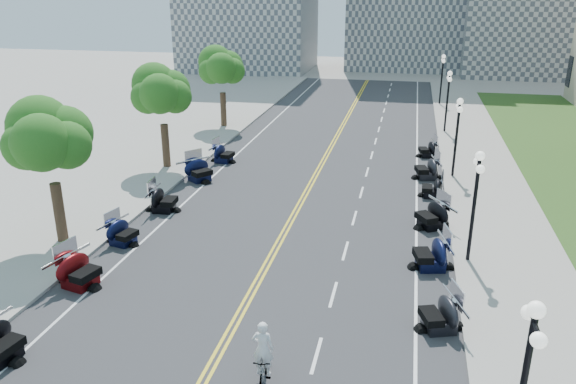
# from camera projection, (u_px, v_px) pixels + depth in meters

# --- Properties ---
(ground) EXTENTS (160.00, 160.00, 0.00)m
(ground) POSITION_uv_depth(u_px,v_px,m) (255.00, 286.00, 22.84)
(ground) COLOR gray
(road) EXTENTS (16.00, 90.00, 0.01)m
(road) POSITION_uv_depth(u_px,v_px,m) (302.00, 200.00, 32.01)
(road) COLOR #333335
(road) RESTS_ON ground
(centerline_yellow_a) EXTENTS (0.12, 90.00, 0.00)m
(centerline_yellow_a) POSITION_uv_depth(u_px,v_px,m) (300.00, 200.00, 32.03)
(centerline_yellow_a) COLOR yellow
(centerline_yellow_a) RESTS_ON road
(centerline_yellow_b) EXTENTS (0.12, 90.00, 0.00)m
(centerline_yellow_b) POSITION_uv_depth(u_px,v_px,m) (304.00, 200.00, 31.98)
(centerline_yellow_b) COLOR yellow
(centerline_yellow_b) RESTS_ON road
(edge_line_north) EXTENTS (0.12, 90.00, 0.00)m
(edge_line_north) POSITION_uv_depth(u_px,v_px,m) (417.00, 209.00, 30.72)
(edge_line_north) COLOR white
(edge_line_north) RESTS_ON road
(edge_line_south) EXTENTS (0.12, 90.00, 0.00)m
(edge_line_south) POSITION_uv_depth(u_px,v_px,m) (196.00, 192.00, 33.29)
(edge_line_south) COLOR white
(edge_line_south) RESTS_ON road
(lane_dash_5) EXTENTS (0.12, 2.00, 0.00)m
(lane_dash_5) POSITION_uv_depth(u_px,v_px,m) (316.00, 355.00, 18.52)
(lane_dash_5) COLOR white
(lane_dash_5) RESTS_ON road
(lane_dash_6) EXTENTS (0.12, 2.00, 0.00)m
(lane_dash_6) POSITION_uv_depth(u_px,v_px,m) (333.00, 294.00, 22.19)
(lane_dash_6) COLOR white
(lane_dash_6) RESTS_ON road
(lane_dash_7) EXTENTS (0.12, 2.00, 0.00)m
(lane_dash_7) POSITION_uv_depth(u_px,v_px,m) (345.00, 251.00, 25.86)
(lane_dash_7) COLOR white
(lane_dash_7) RESTS_ON road
(lane_dash_8) EXTENTS (0.12, 2.00, 0.00)m
(lane_dash_8) POSITION_uv_depth(u_px,v_px,m) (354.00, 218.00, 29.53)
(lane_dash_8) COLOR white
(lane_dash_8) RESTS_ON road
(lane_dash_9) EXTENTS (0.12, 2.00, 0.00)m
(lane_dash_9) POSITION_uv_depth(u_px,v_px,m) (361.00, 192.00, 33.20)
(lane_dash_9) COLOR white
(lane_dash_9) RESTS_ON road
(lane_dash_10) EXTENTS (0.12, 2.00, 0.00)m
(lane_dash_10) POSITION_uv_depth(u_px,v_px,m) (367.00, 172.00, 36.87)
(lane_dash_10) COLOR white
(lane_dash_10) RESTS_ON road
(lane_dash_11) EXTENTS (0.12, 2.00, 0.00)m
(lane_dash_11) POSITION_uv_depth(u_px,v_px,m) (372.00, 155.00, 40.54)
(lane_dash_11) COLOR white
(lane_dash_11) RESTS_ON road
(lane_dash_12) EXTENTS (0.12, 2.00, 0.00)m
(lane_dash_12) POSITION_uv_depth(u_px,v_px,m) (376.00, 141.00, 44.21)
(lane_dash_12) COLOR white
(lane_dash_12) RESTS_ON road
(lane_dash_13) EXTENTS (0.12, 2.00, 0.00)m
(lane_dash_13) POSITION_uv_depth(u_px,v_px,m) (379.00, 129.00, 47.88)
(lane_dash_13) COLOR white
(lane_dash_13) RESTS_ON road
(lane_dash_14) EXTENTS (0.12, 2.00, 0.00)m
(lane_dash_14) POSITION_uv_depth(u_px,v_px,m) (382.00, 119.00, 51.55)
(lane_dash_14) COLOR white
(lane_dash_14) RESTS_ON road
(lane_dash_15) EXTENTS (0.12, 2.00, 0.00)m
(lane_dash_15) POSITION_uv_depth(u_px,v_px,m) (384.00, 110.00, 55.22)
(lane_dash_15) COLOR white
(lane_dash_15) RESTS_ON road
(lane_dash_16) EXTENTS (0.12, 2.00, 0.00)m
(lane_dash_16) POSITION_uv_depth(u_px,v_px,m) (386.00, 103.00, 58.89)
(lane_dash_16) COLOR white
(lane_dash_16) RESTS_ON road
(lane_dash_17) EXTENTS (0.12, 2.00, 0.00)m
(lane_dash_17) POSITION_uv_depth(u_px,v_px,m) (388.00, 96.00, 62.56)
(lane_dash_17) COLOR white
(lane_dash_17) RESTS_ON road
(lane_dash_18) EXTENTS (0.12, 2.00, 0.00)m
(lane_dash_18) POSITION_uv_depth(u_px,v_px,m) (390.00, 90.00, 66.23)
(lane_dash_18) COLOR white
(lane_dash_18) RESTS_ON road
(lane_dash_19) EXTENTS (0.12, 2.00, 0.00)m
(lane_dash_19) POSITION_uv_depth(u_px,v_px,m) (391.00, 84.00, 69.90)
(lane_dash_19) COLOR white
(lane_dash_19) RESTS_ON road
(sidewalk_north) EXTENTS (5.00, 90.00, 0.15)m
(sidewalk_north) POSITION_uv_depth(u_px,v_px,m) (495.00, 214.00, 29.88)
(sidewalk_north) COLOR #9E9991
(sidewalk_north) RESTS_ON ground
(sidewalk_south) EXTENTS (5.00, 90.00, 0.15)m
(sidewalk_south) POSITION_uv_depth(u_px,v_px,m) (133.00, 186.00, 34.09)
(sidewalk_south) COLOR #9E9991
(sidewalk_south) RESTS_ON ground
(street_lamp_2) EXTENTS (0.50, 1.20, 4.90)m
(street_lamp_2) POSITION_uv_depth(u_px,v_px,m) (474.00, 208.00, 23.89)
(street_lamp_2) COLOR black
(street_lamp_2) RESTS_ON sidewalk_north
(street_lamp_3) EXTENTS (0.50, 1.20, 4.90)m
(street_lamp_3) POSITION_uv_depth(u_px,v_px,m) (456.00, 138.00, 34.90)
(street_lamp_3) COLOR black
(street_lamp_3) RESTS_ON sidewalk_north
(street_lamp_4) EXTENTS (0.50, 1.20, 4.90)m
(street_lamp_4) POSITION_uv_depth(u_px,v_px,m) (447.00, 102.00, 45.91)
(street_lamp_4) COLOR black
(street_lamp_4) RESTS_ON sidewalk_north
(street_lamp_5) EXTENTS (0.50, 1.20, 4.90)m
(street_lamp_5) POSITION_uv_depth(u_px,v_px,m) (442.00, 80.00, 56.92)
(street_lamp_5) COLOR black
(street_lamp_5) RESTS_ON sidewalk_north
(tree_2) EXTENTS (4.80, 4.80, 9.20)m
(tree_2) POSITION_uv_depth(u_px,v_px,m) (49.00, 146.00, 25.04)
(tree_2) COLOR #235619
(tree_2) RESTS_ON sidewalk_south
(tree_3) EXTENTS (4.80, 4.80, 9.20)m
(tree_3) POSITION_uv_depth(u_px,v_px,m) (162.00, 98.00, 36.05)
(tree_3) COLOR #235619
(tree_3) RESTS_ON sidewalk_south
(tree_4) EXTENTS (4.80, 4.80, 9.20)m
(tree_4) POSITION_uv_depth(u_px,v_px,m) (222.00, 72.00, 47.06)
(tree_4) COLOR #235619
(tree_4) RESTS_ON sidewalk_south
(motorcycle_n_5) EXTENTS (2.52, 2.52, 1.38)m
(motorcycle_n_5) POSITION_uv_depth(u_px,v_px,m) (440.00, 312.00, 19.71)
(motorcycle_n_5) COLOR black
(motorcycle_n_5) RESTS_ON road
(motorcycle_n_6) EXTENTS (2.60, 2.60, 1.52)m
(motorcycle_n_6) POSITION_uv_depth(u_px,v_px,m) (431.00, 252.00, 24.02)
(motorcycle_n_6) COLOR black
(motorcycle_n_6) RESTS_ON road
(motorcycle_n_7) EXTENTS (2.95, 2.95, 1.50)m
(motorcycle_n_7) POSITION_uv_depth(u_px,v_px,m) (432.00, 214.00, 28.13)
(motorcycle_n_7) COLOR black
(motorcycle_n_7) RESTS_ON road
(motorcycle_n_8) EXTENTS (1.85, 1.85, 1.28)m
(motorcycle_n_8) POSITION_uv_depth(u_px,v_px,m) (432.00, 187.00, 32.28)
(motorcycle_n_8) COLOR black
(motorcycle_n_8) RESTS_ON road
(motorcycle_n_9) EXTENTS (2.57, 2.57, 1.48)m
(motorcycle_n_9) POSITION_uv_depth(u_px,v_px,m) (427.00, 167.00, 35.36)
(motorcycle_n_9) COLOR black
(motorcycle_n_9) RESTS_ON road
(motorcycle_n_10) EXTENTS (2.18, 2.18, 1.28)m
(motorcycle_n_10) POSITION_uv_depth(u_px,v_px,m) (428.00, 148.00, 39.93)
(motorcycle_n_10) COLOR black
(motorcycle_n_10) RESTS_ON road
(motorcycle_s_5) EXTENTS (2.61, 2.61, 1.51)m
(motorcycle_s_5) POSITION_uv_depth(u_px,v_px,m) (79.00, 269.00, 22.59)
(motorcycle_s_5) COLOR #590A0C
(motorcycle_s_5) RESTS_ON road
(motorcycle_s_6) EXTENTS (2.24, 2.24, 1.30)m
(motorcycle_s_6) POSITION_uv_depth(u_px,v_px,m) (122.00, 231.00, 26.34)
(motorcycle_s_6) COLOR black
(motorcycle_s_6) RESTS_ON road
(motorcycle_s_7) EXTENTS (2.23, 2.23, 1.45)m
(motorcycle_s_7) POSITION_uv_depth(u_px,v_px,m) (163.00, 199.00, 30.21)
(motorcycle_s_7) COLOR black
(motorcycle_s_7) RESTS_ON road
(motorcycle_s_8) EXTENTS (3.05, 3.05, 1.52)m
(motorcycle_s_8) POSITION_uv_depth(u_px,v_px,m) (199.00, 169.00, 34.96)
(motorcycle_s_8) COLOR black
(motorcycle_s_8) RESTS_ON road
(motorcycle_s_9) EXTENTS (2.21, 2.21, 1.38)m
(motorcycle_s_9) POSITION_uv_depth(u_px,v_px,m) (224.00, 153.00, 38.73)
(motorcycle_s_9) COLOR black
(motorcycle_s_9) RESTS_ON road
(bicycle) EXTENTS (0.73, 1.83, 1.07)m
(bicycle) POSITION_uv_depth(u_px,v_px,m) (263.00, 368.00, 17.05)
(bicycle) COLOR #A51414
(bicycle) RESTS_ON road
(cyclist_rider) EXTENTS (0.67, 0.44, 1.83)m
(cyclist_rider) POSITION_uv_depth(u_px,v_px,m) (262.00, 328.00, 16.56)
(cyclist_rider) COLOR silver
(cyclist_rider) RESTS_ON bicycle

